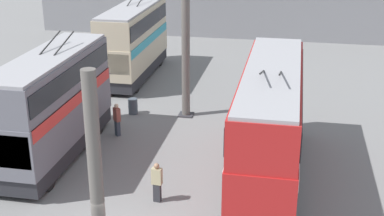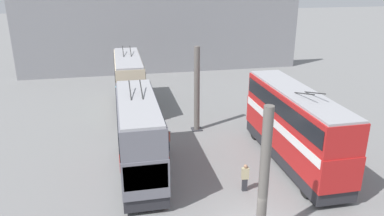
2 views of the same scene
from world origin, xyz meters
name	(u,v)px [view 1 (image 1 of 2)]	position (x,y,z in m)	size (l,w,h in m)	color
support_column_near	(96,178)	(-0.94, 0.00, 3.35)	(0.83, 0.83, 6.94)	#605B56
support_column_far	(186,60)	(13.08, 0.00, 3.35)	(0.83, 0.83, 6.94)	#605B56
bus_left_far	(270,119)	(6.21, -5.09, 2.91)	(11.31, 2.54, 5.72)	black
bus_right_mid	(51,100)	(6.66, 5.09, 2.87)	(9.07, 2.54, 5.67)	black
bus_right_far	(133,38)	(19.64, 5.09, 2.82)	(9.29, 2.54, 5.59)	black
person_by_right_row	(117,119)	(9.58, 2.96, 0.95)	(0.46, 0.47, 1.78)	#384251
person_aisle_midway	(157,181)	(3.49, -0.79, 0.92)	(0.28, 0.44, 1.74)	#2D2D33
oil_drum	(133,106)	(12.75, 3.09, 0.46)	(0.57, 0.57, 0.92)	#424C56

